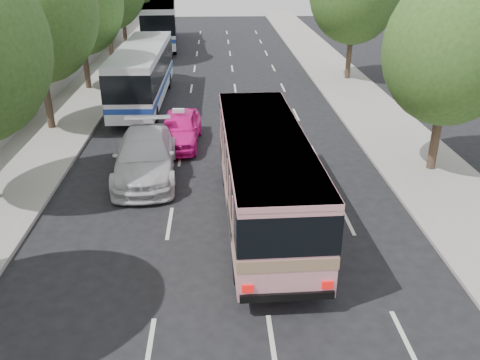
{
  "coord_description": "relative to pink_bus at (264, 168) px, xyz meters",
  "views": [
    {
      "loc": [
        -0.19,
        -11.18,
        8.58
      ],
      "look_at": [
        0.5,
        3.93,
        1.6
      ],
      "focal_mm": 38.0,
      "sensor_mm": 36.0,
      "label": 1
    }
  ],
  "objects": [
    {
      "name": "tree_left_c",
      "position": [
        -9.92,
        9.94,
        4.15
      ],
      "size": [
        6.0,
        6.0,
        9.35
      ],
      "color": "#38281E",
      "rests_on": "ground"
    },
    {
      "name": "low_wall",
      "position": [
        -11.6,
        16.0,
        -1.08
      ],
      "size": [
        0.3,
        90.0,
        1.5
      ],
      "primitive_type": "cube",
      "color": "#9E998E",
      "rests_on": "sidewalk_left"
    },
    {
      "name": "pink_taxi",
      "position": [
        -3.3,
        7.6,
        -1.19
      ],
      "size": [
        2.1,
        4.7,
        1.57
      ],
      "primitive_type": "imported",
      "rotation": [
        0.0,
        0.0,
        -0.05
      ],
      "color": "#FF169B",
      "rests_on": "ground"
    },
    {
      "name": "pink_bus",
      "position": [
        0.0,
        0.0,
        0.0
      ],
      "size": [
        2.84,
        10.04,
        3.18
      ],
      "rotation": [
        0.0,
        0.0,
        0.03
      ],
      "color": "pink",
      "rests_on": "ground"
    },
    {
      "name": "white_pickup",
      "position": [
        -4.46,
        4.01,
        -1.12
      ],
      "size": [
        2.8,
        6.09,
        1.73
      ],
      "primitive_type": "imported",
      "rotation": [
        0.0,
        0.0,
        0.07
      ],
      "color": "silver",
      "rests_on": "ground"
    },
    {
      "name": "tree_right_near",
      "position": [
        7.48,
        3.94,
        3.23
      ],
      "size": [
        5.1,
        5.1,
        7.95
      ],
      "color": "#38281E",
      "rests_on": "ground"
    },
    {
      "name": "sidewalk_right",
      "position": [
        7.2,
        16.0,
        -1.92
      ],
      "size": [
        4.0,
        90.0,
        0.12
      ],
      "primitive_type": "cube",
      "color": "#9E998E",
      "rests_on": "ground"
    },
    {
      "name": "tour_coach_front",
      "position": [
        -5.8,
        14.56,
        0.06
      ],
      "size": [
        2.57,
        11.32,
        3.38
      ],
      "rotation": [
        0.0,
        0.0,
        -0.01
      ],
      "color": "silver",
      "rests_on": "ground"
    },
    {
      "name": "taxi_roof_sign",
      "position": [
        -3.3,
        7.6,
        -0.32
      ],
      "size": [
        0.56,
        0.21,
        0.18
      ],
      "primitive_type": "cube",
      "rotation": [
        0.0,
        0.0,
        -0.05
      ],
      "color": "silver",
      "rests_on": "pink_taxi"
    },
    {
      "name": "ground",
      "position": [
        -1.3,
        -4.0,
        -1.98
      ],
      "size": [
        120.0,
        120.0,
        0.0
      ],
      "primitive_type": "plane",
      "color": "black",
      "rests_on": "ground"
    },
    {
      "name": "tour_coach_rear",
      "position": [
        -6.7,
        34.3,
        0.41
      ],
      "size": [
        3.78,
        13.41,
        3.96
      ],
      "rotation": [
        0.0,
        0.0,
        0.07
      ],
      "color": "white",
      "rests_on": "ground"
    },
    {
      "name": "sidewalk_left",
      "position": [
        -9.8,
        16.0,
        -1.9
      ],
      "size": [
        4.0,
        90.0,
        0.15
      ],
      "primitive_type": "cube",
      "color": "#9E998E",
      "rests_on": "ground"
    }
  ]
}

